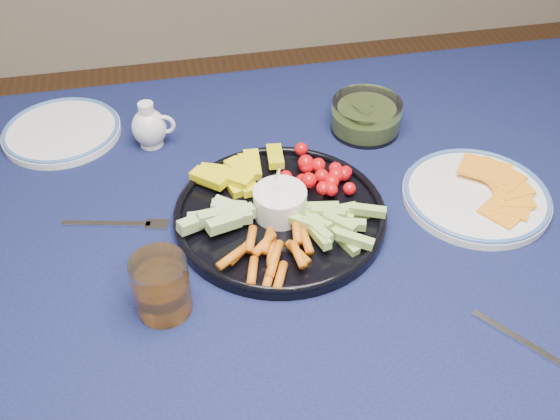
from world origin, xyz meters
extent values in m
cylinder|color=#4E2A1A|center=(0.72, 0.42, 0.35)|extent=(0.07, 0.07, 0.70)
cube|color=#4E2A1A|center=(0.00, 0.00, 0.72)|extent=(1.60, 1.00, 0.04)
cube|color=#0C1433|center=(0.00, 0.00, 0.74)|extent=(1.66, 1.06, 0.01)
cube|color=#0C1433|center=(0.00, 0.53, 0.60)|extent=(1.66, 0.01, 0.30)
cylinder|color=black|center=(-0.04, 0.06, 0.75)|extent=(0.33, 0.33, 0.01)
torus|color=black|center=(-0.04, 0.06, 0.76)|extent=(0.34, 0.34, 0.01)
cylinder|color=white|center=(-0.04, 0.06, 0.78)|extent=(0.08, 0.08, 0.04)
cylinder|color=white|center=(-0.04, 0.06, 0.80)|extent=(0.07, 0.07, 0.01)
cylinder|color=white|center=(-0.23, 0.30, 0.75)|extent=(0.04, 0.04, 0.01)
ellipsoid|color=white|center=(-0.23, 0.30, 0.78)|extent=(0.06, 0.06, 0.07)
cylinder|color=white|center=(-0.23, 0.30, 0.82)|extent=(0.03, 0.03, 0.03)
torus|color=white|center=(-0.20, 0.30, 0.79)|extent=(0.04, 0.02, 0.04)
torus|color=#3D65AD|center=(-0.23, 0.30, 0.81)|extent=(0.03, 0.03, 0.00)
cylinder|color=silver|center=(0.17, 0.27, 0.78)|extent=(0.13, 0.13, 0.06)
cylinder|color=#4E671D|center=(0.17, 0.27, 0.77)|extent=(0.11, 0.11, 0.03)
cylinder|color=white|center=(0.29, 0.04, 0.75)|extent=(0.24, 0.24, 0.01)
torus|color=#3D65AD|center=(0.29, 0.04, 0.76)|extent=(0.24, 0.24, 0.01)
cylinder|color=silver|center=(-0.23, -0.09, 0.79)|extent=(0.08, 0.08, 0.09)
cylinder|color=orange|center=(-0.23, -0.09, 0.77)|extent=(0.07, 0.07, 0.05)
cube|color=silver|center=(-0.31, 0.10, 0.75)|extent=(0.14, 0.04, 0.00)
cube|color=silver|center=(-0.23, 0.08, 0.75)|extent=(0.04, 0.03, 0.00)
cube|color=silver|center=(0.22, -0.24, 0.75)|extent=(0.09, 0.12, 0.00)
cylinder|color=white|center=(-0.39, 0.37, 0.75)|extent=(0.22, 0.22, 0.01)
torus|color=#3D65AD|center=(-0.39, 0.37, 0.76)|extent=(0.21, 0.21, 0.01)
camera|label=1|loc=(-0.19, -0.66, 1.42)|focal=40.00mm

